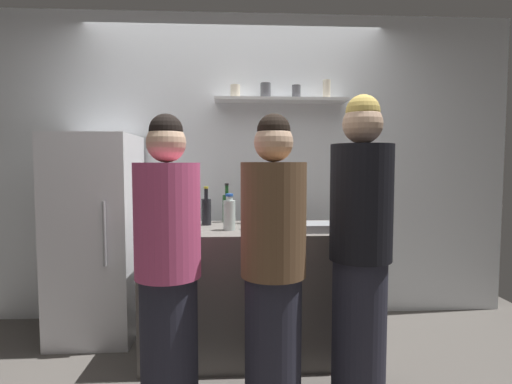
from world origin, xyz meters
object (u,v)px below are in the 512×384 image
utensil_holder (176,217)px  person_brown_jacket (273,270)px  water_bottle_plastic (229,214)px  wine_bottle_dark_glass (206,210)px  person_pink_top (168,271)px  baking_pan (322,227)px  wine_bottle_green_glass (227,207)px  wine_bottle_amber_glass (251,209)px  refrigerator (97,236)px  wine_bottle_pale_glass (262,211)px  person_blonde (360,252)px

utensil_holder → person_brown_jacket: 1.06m
utensil_holder → person_brown_jacket: bearing=-53.5°
water_bottle_plastic → person_brown_jacket: person_brown_jacket is taller
wine_bottle_dark_glass → person_pink_top: size_ratio=0.18×
baking_pan → person_pink_top: person_pink_top is taller
wine_bottle_green_glass → wine_bottle_amber_glass: wine_bottle_green_glass is taller
wine_bottle_amber_glass → person_pink_top: person_pink_top is taller
baking_pan → person_brown_jacket: 0.71m
utensil_holder → person_brown_jacket: size_ratio=0.14×
refrigerator → wine_bottle_dark_glass: size_ratio=5.50×
wine_bottle_pale_glass → baking_pan: bearing=-12.5°
baking_pan → wine_bottle_dark_glass: size_ratio=1.20×
wine_bottle_pale_glass → person_pink_top: person_pink_top is taller
person_pink_top → wine_bottle_amber_glass: bearing=155.3°
wine_bottle_amber_glass → water_bottle_plastic: (-0.16, -0.30, -0.00)m
baking_pan → wine_bottle_green_glass: (-0.64, 0.43, 0.09)m
wine_bottle_green_glass → water_bottle_plastic: 0.38m
wine_bottle_green_glass → wine_bottle_dark_glass: (-0.15, -0.14, -0.01)m
baking_pan → water_bottle_plastic: size_ratio=1.39×
wine_bottle_amber_glass → wine_bottle_green_glass: bearing=157.4°
baking_pan → wine_bottle_amber_glass: bearing=142.1°
wine_bottle_amber_glass → wine_bottle_dark_glass: size_ratio=1.03×
utensil_holder → wine_bottle_dark_glass: (0.22, 0.03, 0.04)m
wine_bottle_dark_glass → water_bottle_plastic: size_ratio=1.15×
utensil_holder → person_blonde: person_blonde is taller
wine_bottle_amber_glass → water_bottle_plastic: 0.34m
person_blonde → wine_bottle_green_glass: bearing=135.3°
water_bottle_plastic → baking_pan: bearing=-5.2°
person_blonde → person_brown_jacket: 0.51m
wine_bottle_amber_glass → wine_bottle_pale_glass: bearing=-77.2°
wine_bottle_pale_glass → wine_bottle_dark_glass: (-0.39, 0.21, -0.02)m
refrigerator → wine_bottle_pale_glass: 1.33m
person_blonde → person_pink_top: bearing=-169.4°
wine_bottle_dark_glass → person_brown_jacket: size_ratio=0.18×
wine_bottle_dark_glass → person_pink_top: 0.90m
wine_bottle_dark_glass → person_blonde: 1.19m
wine_bottle_amber_glass → refrigerator: bearing=173.5°
water_bottle_plastic → person_pink_top: bearing=-116.6°
wine_bottle_amber_glass → baking_pan: bearing=-37.9°
person_pink_top → person_blonde: (1.04, 0.09, 0.07)m
refrigerator → wine_bottle_dark_glass: 0.90m
utensil_holder → wine_bottle_amber_glass: wine_bottle_amber_glass is taller
refrigerator → wine_bottle_green_glass: size_ratio=5.22×
refrigerator → water_bottle_plastic: (1.02, -0.44, 0.22)m
wine_bottle_green_glass → person_blonde: (0.75, -0.91, -0.15)m
wine_bottle_green_glass → wine_bottle_amber_glass: (0.18, -0.08, -0.00)m
wine_bottle_green_glass → person_blonde: person_blonde is taller
refrigerator → wine_bottle_green_glass: bearing=-3.4°
utensil_holder → wine_bottle_dark_glass: size_ratio=0.77×
baking_pan → wine_bottle_dark_glass: bearing=159.6°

